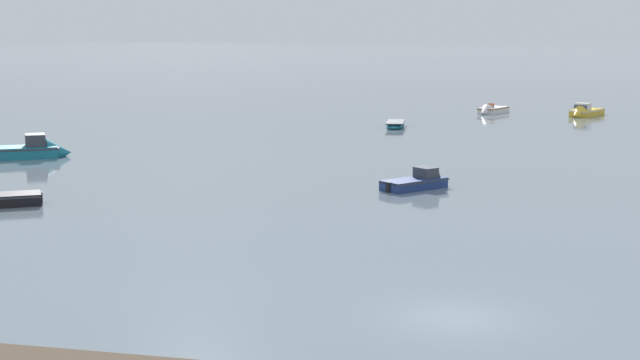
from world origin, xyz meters
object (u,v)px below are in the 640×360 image
motorboat_moored_3 (423,183)px  motorboat_moored_5 (491,111)px  rowboat_moored_0 (395,125)px  motorboat_moored_6 (31,152)px  motorboat_moored_4 (584,113)px

motorboat_moored_3 → motorboat_moored_5: (0.86, 48.36, -0.03)m
motorboat_moored_3 → rowboat_moored_0: bearing=50.6°
rowboat_moored_0 → motorboat_moored_6: bearing=134.8°
motorboat_moored_4 → motorboat_moored_5: bearing=-71.0°
motorboat_moored_4 → motorboat_moored_6: (-39.05, -41.06, 0.07)m
rowboat_moored_0 → motorboat_moored_3: bearing=-173.5°
motorboat_moored_3 → motorboat_moored_4: (10.32, 47.34, 0.05)m
rowboat_moored_0 → motorboat_moored_6: (-21.96, -26.27, 0.18)m
motorboat_moored_5 → rowboat_moored_0: bearing=-3.9°
motorboat_moored_3 → motorboat_moored_5: 48.37m
motorboat_moored_3 → motorboat_moored_6: bearing=116.5°
motorboat_moored_6 → motorboat_moored_3: bearing=-43.9°
motorboat_moored_3 → motorboat_moored_5: bearing=37.8°
rowboat_moored_0 → motorboat_moored_3: (6.77, -32.54, 0.06)m
motorboat_moored_4 → motorboat_moored_5: 9.52m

